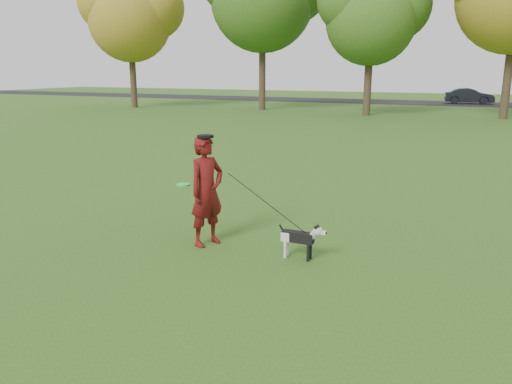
% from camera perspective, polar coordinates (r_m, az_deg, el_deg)
% --- Properties ---
extents(ground, '(120.00, 120.00, 0.00)m').
position_cam_1_polar(ground, '(8.14, 2.17, -6.99)').
color(ground, '#285116').
rests_on(ground, ground).
extents(road, '(120.00, 7.00, 0.02)m').
position_cam_1_polar(road, '(47.23, 21.05, 9.44)').
color(road, black).
rests_on(road, ground).
extents(man, '(0.65, 0.79, 1.85)m').
position_cam_1_polar(man, '(8.32, -5.65, 0.09)').
color(man, '#540F0C').
rests_on(man, ground).
extents(dog, '(0.79, 0.16, 0.60)m').
position_cam_1_polar(dog, '(7.81, 5.24, -5.10)').
color(dog, black).
rests_on(dog, ground).
extents(car_mid, '(4.11, 1.86, 1.31)m').
position_cam_1_polar(car_mid, '(47.13, 23.19, 10.05)').
color(car_mid, black).
rests_on(car_mid, road).
extents(man_held_items, '(2.29, 0.36, 1.46)m').
position_cam_1_polar(man_held_items, '(7.85, 0.89, -1.01)').
color(man_held_items, '#1DE644').
rests_on(man_held_items, ground).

